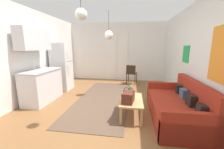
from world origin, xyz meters
name	(u,v)px	position (x,y,z in m)	size (l,w,h in m)	color
ground_plane	(101,114)	(0.00, 0.00, -0.05)	(4.94, 7.47, 0.10)	brown
wall_back	(117,52)	(0.00, 3.48, 1.31)	(4.54, 0.13, 2.63)	white
wall_right	(208,59)	(2.22, 0.00, 1.31)	(0.12, 7.07, 2.63)	silver
wall_left	(12,57)	(-2.22, 0.00, 1.31)	(0.12, 7.07, 2.63)	white
area_rug	(103,99)	(-0.11, 0.88, 0.01)	(1.47, 3.52, 0.01)	brown
couch	(178,107)	(1.75, -0.03, 0.26)	(0.94, 1.92, 0.84)	maroon
coffee_table	(131,101)	(0.73, -0.06, 0.35)	(0.49, 0.91, 0.40)	tan
bamboo_vase	(129,91)	(0.68, 0.16, 0.51)	(0.09, 0.09, 0.43)	#47704C
handbag	(128,97)	(0.67, -0.25, 0.52)	(0.27, 0.36, 0.34)	#512319
refrigerator	(62,67)	(-1.81, 1.62, 0.84)	(0.62, 0.60, 1.68)	white
kitchen_counter	(41,75)	(-1.83, 0.46, 0.78)	(0.59, 1.22, 2.04)	silver
accent_chair	(131,73)	(0.69, 2.74, 0.48)	(0.49, 0.48, 0.81)	black
pendant_lamp_near	(81,14)	(-0.18, -0.55, 2.11)	(0.21, 0.21, 0.62)	black
pendant_lamp_far	(109,35)	(-0.02, 1.29, 1.91)	(0.26, 0.26, 0.85)	black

